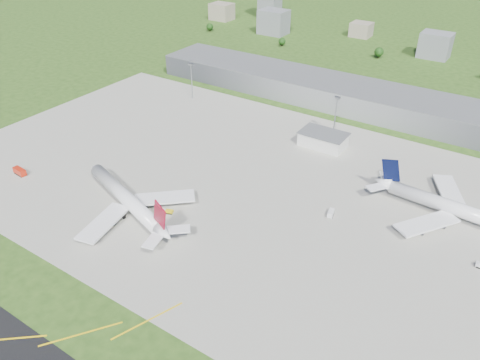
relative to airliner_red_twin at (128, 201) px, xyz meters
The scene contains 18 objects.
ground 165.07m from the airliner_red_twin, 76.63° to the left, with size 1400.00×1400.00×0.00m, color #294B17.
apron 70.00m from the airliner_red_twin, 46.37° to the left, with size 360.00×190.00×0.08m, color #9C9B8E.
terminal 179.60m from the airliner_red_twin, 77.74° to the left, with size 300.00×42.00×15.00m, color gray.
ops_building 120.54m from the airliner_red_twin, 66.46° to the left, with size 26.00×16.00×8.00m, color silver.
mast_west 140.43m from the airliner_red_twin, 116.24° to the left, with size 3.50×2.00×25.90m.
mast_center 134.95m from the airliner_red_twin, 69.01° to the left, with size 3.50×2.00×25.90m.
airliner_red_twin is the anchor object (origin of this frame).
airliner_blue_quad 152.68m from the airliner_red_twin, 30.55° to the left, with size 80.07×62.66×20.90m.
fire_truck 72.81m from the airliner_red_twin, behind, with size 8.46×3.81×3.64m.
tug_yellow 19.86m from the airliner_red_twin, 26.61° to the left, with size 3.98×3.04×1.76m.
van_white_near 94.77m from the airliner_red_twin, 31.01° to the left, with size 3.49×5.86×2.76m.
bldg_far_w 377.24m from the airliner_red_twin, 118.82° to the left, with size 24.00×20.00×18.00m, color gray.
bldg_w 326.84m from the airliner_red_twin, 108.16° to the left, with size 28.00×22.00×24.00m, color slate.
bldg_cw 351.18m from the airliner_red_twin, 93.57° to the left, with size 20.00×18.00×14.00m, color gray.
bldg_c 325.77m from the airliner_red_twin, 79.72° to the left, with size 26.00×20.00×22.00m, color slate.
tree_far_w 323.85m from the airliner_red_twin, 119.99° to the left, with size 7.20×7.20×8.80m.
tree_w 284.72m from the airliner_red_twin, 104.62° to the left, with size 6.75×6.75×8.25m.
tree_c 291.06m from the airliner_red_twin, 86.43° to the left, with size 8.10×8.10×9.90m.
Camera 1 is at (105.01, -131.53, 130.24)m, focal length 35.00 mm.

